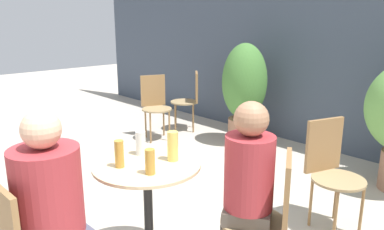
{
  "coord_description": "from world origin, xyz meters",
  "views": [
    {
      "loc": [
        2.08,
        -1.14,
        1.66
      ],
      "look_at": [
        0.24,
        0.6,
        1.0
      ],
      "focal_mm": 35.0,
      "sensor_mm": 36.0,
      "label": 1
    }
  ],
  "objects_px": {
    "potted_plant_0": "(244,89)",
    "bistro_chair_1": "(270,211)",
    "bistro_chair_2": "(155,101)",
    "beer_glass_1": "(150,162)",
    "seated_person_1": "(247,178)",
    "beer_glass_0": "(119,154)",
    "bistro_chair_3": "(191,96)",
    "cafe_table_near": "(148,194)",
    "seated_person_0": "(52,202)",
    "beer_glass_2": "(173,146)",
    "bistro_chair_4": "(331,164)",
    "beer_glass_3": "(141,143)"
  },
  "relations": [
    {
      "from": "bistro_chair_1",
      "to": "beer_glass_2",
      "type": "distance_m",
      "value": 0.73
    },
    {
      "from": "cafe_table_near",
      "to": "bistro_chair_1",
      "type": "xyz_separation_m",
      "value": [
        0.67,
        0.41,
        -0.0
      ]
    },
    {
      "from": "cafe_table_near",
      "to": "beer_glass_2",
      "type": "xyz_separation_m",
      "value": [
        0.07,
        0.16,
        0.32
      ]
    },
    {
      "from": "seated_person_1",
      "to": "beer_glass_0",
      "type": "relative_size",
      "value": 6.88
    },
    {
      "from": "bistro_chair_1",
      "to": "seated_person_0",
      "type": "distance_m",
      "value": 1.26
    },
    {
      "from": "bistro_chair_1",
      "to": "beer_glass_1",
      "type": "distance_m",
      "value": 0.78
    },
    {
      "from": "bistro_chair_2",
      "to": "beer_glass_3",
      "type": "xyz_separation_m",
      "value": [
        2.09,
        -1.74,
        0.31
      ]
    },
    {
      "from": "beer_glass_0",
      "to": "potted_plant_0",
      "type": "height_order",
      "value": "potted_plant_0"
    },
    {
      "from": "cafe_table_near",
      "to": "seated_person_1",
      "type": "relative_size",
      "value": 0.63
    },
    {
      "from": "cafe_table_near",
      "to": "beer_glass_0",
      "type": "distance_m",
      "value": 0.35
    },
    {
      "from": "seated_person_0",
      "to": "potted_plant_0",
      "type": "distance_m",
      "value": 3.38
    },
    {
      "from": "bistro_chair_3",
      "to": "bistro_chair_4",
      "type": "height_order",
      "value": "same"
    },
    {
      "from": "bistro_chair_1",
      "to": "bistro_chair_3",
      "type": "relative_size",
      "value": 1.0
    },
    {
      "from": "potted_plant_0",
      "to": "bistro_chair_1",
      "type": "bearing_deg",
      "value": -47.77
    },
    {
      "from": "cafe_table_near",
      "to": "beer_glass_1",
      "type": "distance_m",
      "value": 0.34
    },
    {
      "from": "cafe_table_near",
      "to": "bistro_chair_4",
      "type": "height_order",
      "value": "bistro_chair_4"
    },
    {
      "from": "cafe_table_near",
      "to": "beer_glass_0",
      "type": "relative_size",
      "value": 4.32
    },
    {
      "from": "cafe_table_near",
      "to": "bistro_chair_1",
      "type": "distance_m",
      "value": 0.79
    },
    {
      "from": "cafe_table_near",
      "to": "potted_plant_0",
      "type": "height_order",
      "value": "potted_plant_0"
    },
    {
      "from": "cafe_table_near",
      "to": "bistro_chair_2",
      "type": "xyz_separation_m",
      "value": [
        -2.25,
        1.81,
        -0.0
      ]
    },
    {
      "from": "cafe_table_near",
      "to": "seated_person_0",
      "type": "xyz_separation_m",
      "value": [
        0.02,
        -0.64,
        0.18
      ]
    },
    {
      "from": "bistro_chair_1",
      "to": "beer_glass_0",
      "type": "xyz_separation_m",
      "value": [
        -0.74,
        -0.57,
        0.31
      ]
    },
    {
      "from": "bistro_chair_4",
      "to": "seated_person_1",
      "type": "bearing_deg",
      "value": -161.94
    },
    {
      "from": "cafe_table_near",
      "to": "potted_plant_0",
      "type": "distance_m",
      "value": 2.79
    },
    {
      "from": "cafe_table_near",
      "to": "seated_person_0",
      "type": "distance_m",
      "value": 0.67
    },
    {
      "from": "bistro_chair_2",
      "to": "beer_glass_3",
      "type": "distance_m",
      "value": 2.73
    },
    {
      "from": "beer_glass_1",
      "to": "beer_glass_3",
      "type": "distance_m",
      "value": 0.35
    },
    {
      "from": "bistro_chair_3",
      "to": "beer_glass_2",
      "type": "bearing_deg",
      "value": -2.72
    },
    {
      "from": "cafe_table_near",
      "to": "seated_person_0",
      "type": "bearing_deg",
      "value": -88.36
    },
    {
      "from": "bistro_chair_4",
      "to": "bistro_chair_2",
      "type": "bearing_deg",
      "value": 100.79
    },
    {
      "from": "seated_person_1",
      "to": "beer_glass_0",
      "type": "xyz_separation_m",
      "value": [
        -0.61,
        -0.5,
        0.12
      ]
    },
    {
      "from": "bistro_chair_3",
      "to": "beer_glass_2",
      "type": "relative_size",
      "value": 4.49
    },
    {
      "from": "bistro_chair_2",
      "to": "potted_plant_0",
      "type": "distance_m",
      "value": 1.26
    },
    {
      "from": "seated_person_0",
      "to": "seated_person_1",
      "type": "height_order",
      "value": "seated_person_0"
    },
    {
      "from": "bistro_chair_3",
      "to": "seated_person_0",
      "type": "distance_m",
      "value": 3.77
    },
    {
      "from": "beer_glass_1",
      "to": "potted_plant_0",
      "type": "distance_m",
      "value": 2.93
    },
    {
      "from": "cafe_table_near",
      "to": "bistro_chair_3",
      "type": "bearing_deg",
      "value": 131.89
    },
    {
      "from": "bistro_chair_4",
      "to": "beer_glass_1",
      "type": "distance_m",
      "value": 1.56
    },
    {
      "from": "beer_glass_1",
      "to": "bistro_chair_1",
      "type": "bearing_deg",
      "value": 43.79
    },
    {
      "from": "bistro_chair_3",
      "to": "beer_glass_1",
      "type": "relative_size",
      "value": 5.68
    },
    {
      "from": "cafe_table_near",
      "to": "bistro_chair_4",
      "type": "distance_m",
      "value": 1.49
    },
    {
      "from": "bistro_chair_1",
      "to": "seated_person_1",
      "type": "xyz_separation_m",
      "value": [
        -0.13,
        -0.08,
        0.19
      ]
    },
    {
      "from": "bistro_chair_3",
      "to": "beer_glass_0",
      "type": "relative_size",
      "value": 5.07
    },
    {
      "from": "bistro_chair_2",
      "to": "seated_person_0",
      "type": "distance_m",
      "value": 3.34
    },
    {
      "from": "bistro_chair_1",
      "to": "beer_glass_2",
      "type": "height_order",
      "value": "beer_glass_2"
    },
    {
      "from": "bistro_chair_2",
      "to": "seated_person_1",
      "type": "bearing_deg",
      "value": -95.29
    },
    {
      "from": "bistro_chair_4",
      "to": "potted_plant_0",
      "type": "height_order",
      "value": "potted_plant_0"
    },
    {
      "from": "bistro_chair_1",
      "to": "seated_person_0",
      "type": "xyz_separation_m",
      "value": [
        -0.65,
        -1.06,
        0.19
      ]
    },
    {
      "from": "bistro_chair_2",
      "to": "potted_plant_0",
      "type": "bearing_deg",
      "value": -33.54
    },
    {
      "from": "bistro_chair_3",
      "to": "beer_glass_1",
      "type": "distance_m",
      "value": 3.44
    }
  ]
}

